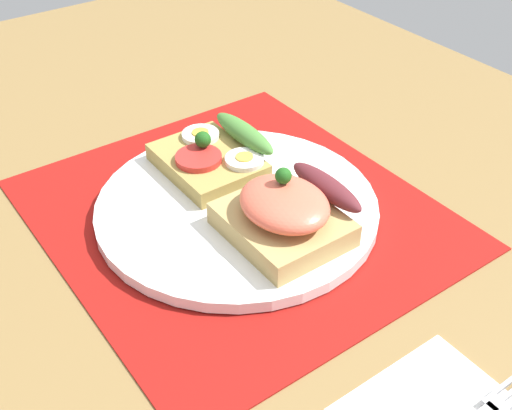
% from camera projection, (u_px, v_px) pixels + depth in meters
% --- Properties ---
extents(ground_plane, '(1.20, 0.90, 0.03)m').
position_uv_depth(ground_plane, '(237.00, 227.00, 0.61)').
color(ground_plane, olive).
extents(placemat, '(0.36, 0.33, 0.00)m').
position_uv_depth(placemat, '(237.00, 213.00, 0.60)').
color(placemat, maroon).
rests_on(placemat, ground_plane).
extents(plate, '(0.26, 0.26, 0.01)m').
position_uv_depth(plate, '(237.00, 207.00, 0.60)').
color(plate, white).
rests_on(plate, placemat).
extents(sandwich_egg_tomato, '(0.10, 0.09, 0.04)m').
position_uv_depth(sandwich_egg_tomato, '(214.00, 155.00, 0.63)').
color(sandwich_egg_tomato, '#A48B47').
rests_on(sandwich_egg_tomato, plate).
extents(sandwich_salmon, '(0.10, 0.10, 0.06)m').
position_uv_depth(sandwich_salmon, '(287.00, 212.00, 0.55)').
color(sandwich_salmon, tan).
rests_on(sandwich_salmon, plate).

